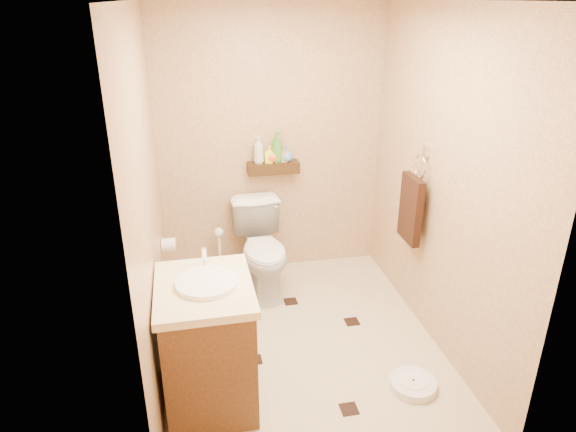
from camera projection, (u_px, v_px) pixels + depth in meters
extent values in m
plane|color=beige|center=(301.00, 342.00, 3.90)|extent=(2.50, 2.50, 0.00)
cube|color=tan|center=(272.00, 146.00, 4.55)|extent=(2.00, 0.04, 2.40)
cube|color=tan|center=(364.00, 292.00, 2.30)|extent=(2.00, 0.04, 2.40)
cube|color=tan|center=(149.00, 206.00, 3.25)|extent=(0.04, 2.50, 2.40)
cube|color=tan|center=(441.00, 185.00, 3.60)|extent=(0.04, 2.50, 2.40)
cube|color=white|center=(305.00, 0.00, 2.95)|extent=(2.00, 2.50, 0.02)
cube|color=#3B2610|center=(273.00, 168.00, 4.55)|extent=(0.46, 0.14, 0.10)
cube|color=black|center=(254.00, 360.00, 3.70)|extent=(0.11, 0.11, 0.01)
cube|color=black|center=(352.00, 322.00, 4.14)|extent=(0.11, 0.11, 0.01)
cube|color=black|center=(349.00, 409.00, 3.26)|extent=(0.11, 0.11, 0.01)
cube|color=black|center=(221.00, 312.00, 4.27)|extent=(0.11, 0.11, 0.01)
cube|color=black|center=(402.00, 381.00, 3.50)|extent=(0.11, 0.11, 0.01)
cube|color=black|center=(291.00, 301.00, 4.41)|extent=(0.11, 0.11, 0.01)
imported|color=white|center=(263.00, 250.00, 4.47)|extent=(0.48, 0.79, 0.78)
cube|color=brown|center=(208.00, 348.00, 3.20)|extent=(0.54, 0.66, 0.80)
cube|color=#FFE7B8|center=(204.00, 289.00, 3.03)|extent=(0.58, 0.70, 0.05)
cylinder|color=white|center=(207.00, 284.00, 3.03)|extent=(0.37, 0.37, 0.05)
cylinder|color=silver|center=(204.00, 256.00, 3.20)|extent=(0.03, 0.03, 0.12)
cylinder|color=white|center=(413.00, 384.00, 3.43)|extent=(0.34, 0.34, 0.06)
cylinder|color=white|center=(413.00, 381.00, 3.42)|extent=(0.19, 0.19, 0.01)
cylinder|color=#1A695B|center=(221.00, 273.00, 4.74)|extent=(0.12, 0.12, 0.13)
cylinder|color=white|center=(220.00, 250.00, 4.65)|extent=(0.02, 0.02, 0.37)
sphere|color=white|center=(219.00, 232.00, 4.58)|extent=(0.09, 0.09, 0.09)
cube|color=silver|center=(426.00, 151.00, 3.76)|extent=(0.03, 0.06, 0.08)
torus|color=silver|center=(420.00, 166.00, 3.80)|extent=(0.02, 0.19, 0.19)
cube|color=black|center=(411.00, 209.00, 3.92)|extent=(0.06, 0.30, 0.52)
cylinder|color=white|center=(169.00, 245.00, 4.08)|extent=(0.11, 0.11, 0.11)
cylinder|color=silver|center=(163.00, 238.00, 4.05)|extent=(0.04, 0.02, 0.02)
imported|color=beige|center=(259.00, 150.00, 4.46)|extent=(0.10, 0.10, 0.24)
imported|color=#F5FF35|center=(269.00, 154.00, 4.50)|extent=(0.09, 0.09, 0.15)
imported|color=#EF5B1C|center=(273.00, 155.00, 4.50)|extent=(0.11, 0.11, 0.14)
imported|color=#3C862C|center=(277.00, 147.00, 4.48)|extent=(0.13, 0.13, 0.27)
imported|color=#C47541|center=(283.00, 154.00, 4.52)|extent=(0.07, 0.07, 0.15)
imported|color=#5284CF|center=(287.00, 154.00, 4.53)|extent=(0.11, 0.11, 0.13)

